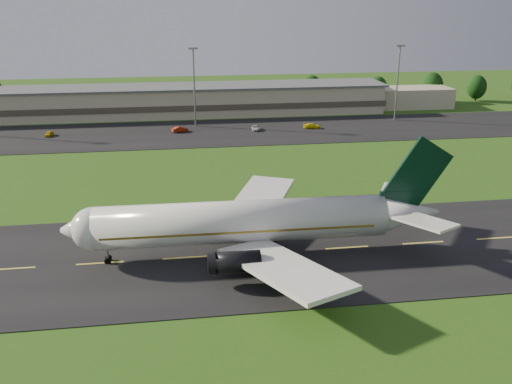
{
  "coord_description": "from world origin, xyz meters",
  "views": [
    {
      "loc": [
        -0.72,
        -68.69,
        32.83
      ],
      "look_at": [
        10.56,
        8.0,
        6.0
      ],
      "focal_mm": 40.0,
      "sensor_mm": 36.0,
      "label": 1
    }
  ],
  "objects": [
    {
      "name": "airliner",
      "position": [
        8.39,
        -0.01,
        4.66
      ],
      "size": [
        51.25,
        42.18,
        15.57
      ],
      "rotation": [
        0.0,
        0.0,
        -0.02
      ],
      "color": "white",
      "rests_on": "ground"
    },
    {
      "name": "service_vehicle_c",
      "position": [
        19.95,
        72.85,
        0.68
      ],
      "size": [
        2.16,
        4.3,
        1.17
      ],
      "primitive_type": "imported",
      "rotation": [
        0.0,
        0.0,
        -0.05
      ],
      "color": "silver",
      "rests_on": "apron"
    },
    {
      "name": "service_vehicle_b",
      "position": [
        0.81,
        73.59,
        0.78
      ],
      "size": [
        4.35,
        2.7,
        1.35
      ],
      "primitive_type": "imported",
      "rotation": [
        0.0,
        0.0,
        1.9
      ],
      "color": "maroon",
      "rests_on": "apron"
    },
    {
      "name": "ground",
      "position": [
        0.0,
        0.0,
        0.0
      ],
      "size": [
        360.0,
        360.0,
        0.0
      ],
      "primitive_type": "plane",
      "color": "#254E13",
      "rests_on": "ground"
    },
    {
      "name": "apron",
      "position": [
        0.0,
        72.0,
        0.05
      ],
      "size": [
        260.0,
        30.0,
        0.1
      ],
      "primitive_type": "cube",
      "color": "black",
      "rests_on": "ground"
    },
    {
      "name": "service_vehicle_a",
      "position": [
        -31.03,
        73.79,
        0.69
      ],
      "size": [
        1.96,
        3.63,
        1.17
      ],
      "primitive_type": "imported",
      "rotation": [
        0.0,
        0.0,
        -0.18
      ],
      "color": "gold",
      "rests_on": "apron"
    },
    {
      "name": "service_vehicle_d",
      "position": [
        34.82,
        72.79,
        0.75
      ],
      "size": [
        4.69,
        2.47,
        1.3
      ],
      "primitive_type": "imported",
      "rotation": [
        0.0,
        0.0,
        1.42
      ],
      "color": "yellow",
      "rests_on": "apron"
    },
    {
      "name": "tree_line",
      "position": [
        29.16,
        105.94,
        5.14
      ],
      "size": [
        196.54,
        8.89,
        10.76
      ],
      "color": "black",
      "rests_on": "ground"
    },
    {
      "name": "taxiway",
      "position": [
        0.0,
        0.0,
        0.05
      ],
      "size": [
        220.0,
        30.0,
        0.1
      ],
      "primitive_type": "cube",
      "color": "black",
      "rests_on": "ground"
    },
    {
      "name": "light_mast_centre",
      "position": [
        5.0,
        80.0,
        12.74
      ],
      "size": [
        2.4,
        1.2,
        20.35
      ],
      "color": "gray",
      "rests_on": "ground"
    },
    {
      "name": "light_mast_east",
      "position": [
        60.0,
        80.0,
        12.74
      ],
      "size": [
        2.4,
        1.2,
        20.35
      ],
      "color": "gray",
      "rests_on": "ground"
    },
    {
      "name": "terminal",
      "position": [
        6.4,
        96.18,
        3.99
      ],
      "size": [
        145.0,
        16.0,
        8.4
      ],
      "color": "tan",
      "rests_on": "ground"
    }
  ]
}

